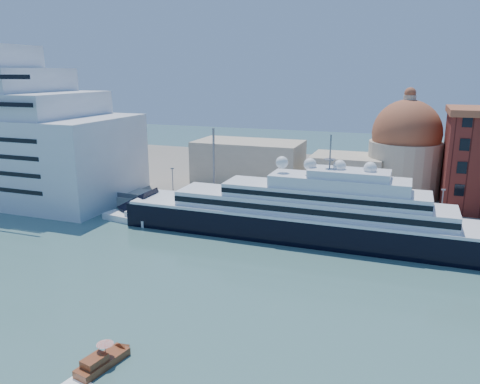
% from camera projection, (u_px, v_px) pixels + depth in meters
% --- Properties ---
extents(ground, '(400.00, 400.00, 0.00)m').
position_uv_depth(ground, '(248.00, 280.00, 76.40)').
color(ground, '#3D6968').
rests_on(ground, ground).
extents(quay, '(180.00, 10.00, 2.50)m').
position_uv_depth(quay, '(297.00, 215.00, 106.99)').
color(quay, gray).
rests_on(quay, ground).
extents(land, '(260.00, 72.00, 2.00)m').
position_uv_depth(land, '(328.00, 179.00, 144.32)').
color(land, slate).
rests_on(land, ground).
extents(quay_fence, '(180.00, 0.10, 1.20)m').
position_uv_depth(quay_fence, '(292.00, 213.00, 102.44)').
color(quay_fence, slate).
rests_on(quay_fence, quay).
extents(superyacht, '(83.99, 11.64, 25.10)m').
position_uv_depth(superyacht, '(288.00, 216.00, 95.97)').
color(superyacht, black).
rests_on(superyacht, ground).
extents(service_barge, '(12.97, 6.24, 2.80)m').
position_uv_depth(service_barge, '(129.00, 218.00, 106.46)').
color(service_barge, white).
rests_on(service_barge, ground).
extents(water_taxi, '(3.52, 7.05, 3.20)m').
position_uv_depth(water_taxi, '(101.00, 361.00, 53.86)').
color(water_taxi, brown).
rests_on(water_taxi, ground).
extents(church, '(66.00, 18.00, 25.50)m').
position_uv_depth(church, '(342.00, 158.00, 124.01)').
color(church, beige).
rests_on(church, land).
extents(lamp_posts, '(120.80, 2.40, 18.00)m').
position_uv_depth(lamp_posts, '(242.00, 176.00, 107.49)').
color(lamp_posts, slate).
rests_on(lamp_posts, quay).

